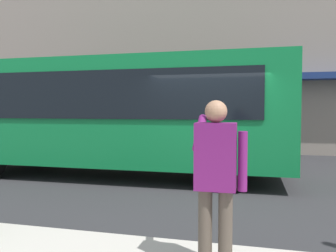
% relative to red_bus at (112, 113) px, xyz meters
% --- Properties ---
extents(ground_plane, '(60.00, 60.00, 0.00)m').
position_rel_red_bus_xyz_m(ground_plane, '(-2.69, 0.79, -1.68)').
color(ground_plane, '#2B2B2D').
extents(building_facade_far, '(28.00, 1.55, 12.00)m').
position_rel_red_bus_xyz_m(building_facade_far, '(-2.71, -6.01, 4.30)').
color(building_facade_far, gray).
rests_on(building_facade_far, ground_plane).
extents(red_bus, '(9.05, 2.54, 3.08)m').
position_rel_red_bus_xyz_m(red_bus, '(0.00, 0.00, 0.00)').
color(red_bus, '#0F7238').
rests_on(red_bus, ground_plane).
extents(pedestrian_photographer, '(0.53, 0.52, 1.70)m').
position_rel_red_bus_xyz_m(pedestrian_photographer, '(-3.24, 4.98, -0.54)').
color(pedestrian_photographer, '#4C4238').
rests_on(pedestrian_photographer, sidewalk_curb).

